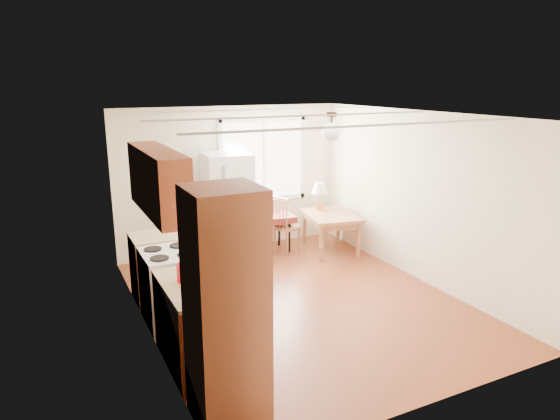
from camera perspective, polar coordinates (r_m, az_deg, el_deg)
room_shell at (r=6.47m, az=2.26°, el=-0.28°), size 4.60×5.60×2.62m
kitchen_run at (r=5.44m, az=-10.76°, el=-8.06°), size 0.65×3.40×2.20m
window_unit at (r=8.85m, az=-1.94°, el=5.74°), size 1.64×0.05×1.51m
pendant_light at (r=6.99m, az=5.88°, el=8.99°), size 0.26×0.26×0.40m
refrigerator at (r=8.25m, az=-6.00°, el=0.33°), size 0.80×0.80×1.78m
bench at (r=8.51m, az=-3.15°, el=-1.22°), size 1.49×0.71×0.66m
dining_table at (r=8.71m, az=5.80°, el=-1.09°), size 0.99×1.21×0.67m
chair at (r=8.56m, az=0.38°, el=-1.28°), size 0.48×0.48×0.99m
table_lamp at (r=8.84m, az=4.57°, el=2.28°), size 0.29×0.29×0.50m
coffee_maker at (r=4.75m, az=-8.66°, el=-8.80°), size 0.19×0.25×0.37m
kettle at (r=5.25m, az=-11.03°, el=-6.97°), size 0.13×0.13×0.25m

